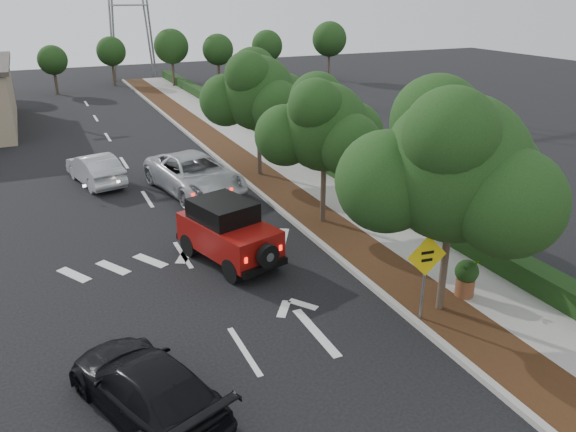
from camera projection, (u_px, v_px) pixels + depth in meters
ground at (244, 351)px, 13.95m from camera, size 120.00×120.00×0.00m
curb at (248, 183)px, 25.82m from camera, size 0.20×70.00×0.15m
planting_strip at (268, 181)px, 26.20m from camera, size 1.80×70.00×0.12m
sidewalk at (304, 176)px, 26.93m from camera, size 2.00×70.00×0.12m
hedge at (330, 165)px, 27.34m from camera, size 0.80×70.00×0.80m
transmission_tower at (135, 79)px, 56.78m from camera, size 7.00×4.00×28.00m
street_tree_near at (439, 311)px, 15.67m from camera, size 3.80×3.80×5.92m
street_tree_mid at (322, 223)px, 21.58m from camera, size 3.20×3.20×5.32m
street_tree_far at (260, 176)px, 27.07m from camera, size 3.40×3.40×5.62m
red_jeep at (225, 231)px, 18.32m from camera, size 2.71×4.16×2.04m
silver_suv_ahead at (195, 174)px, 24.60m from camera, size 3.73×6.32×1.65m
black_suv_oncoming at (146, 386)px, 11.73m from camera, size 3.26×4.82×1.30m
silver_sedan_oncoming at (95, 169)px, 25.81m from camera, size 2.36×4.46×1.40m
speed_hump_sign at (426, 266)px, 14.55m from camera, size 1.13×0.16×2.42m
terracotta_planter at (466, 275)px, 16.01m from camera, size 0.67×0.67×1.18m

